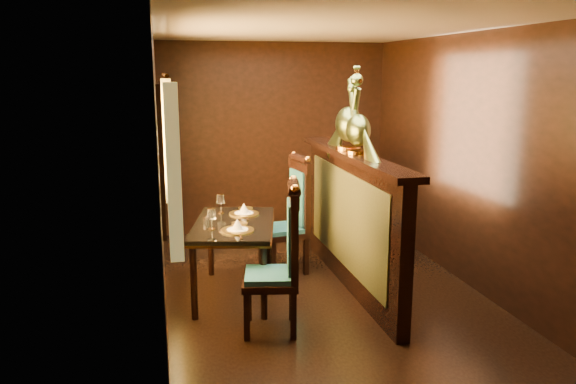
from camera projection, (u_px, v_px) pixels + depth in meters
name	position (u px, v px, depth m)	size (l,w,h in m)	color
ground	(327.00, 299.00, 5.34)	(5.00, 5.00, 0.00)	black
room_shell	(320.00, 133.00, 5.00)	(3.04, 5.04, 2.52)	black
partition	(351.00, 217.00, 5.55)	(0.26, 2.70, 1.36)	black
dining_table	(234.00, 229.00, 5.32)	(1.00, 1.37, 0.93)	black
chair_left	(284.00, 253.00, 4.58)	(0.54, 0.56, 1.28)	black
chair_right	(294.00, 211.00, 5.99)	(0.53, 0.55, 1.28)	black
peacock_left	(359.00, 116.00, 5.21)	(0.23, 0.60, 0.72)	#1B513F
peacock_right	(349.00, 109.00, 5.46)	(0.26, 0.69, 0.82)	#1B513F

